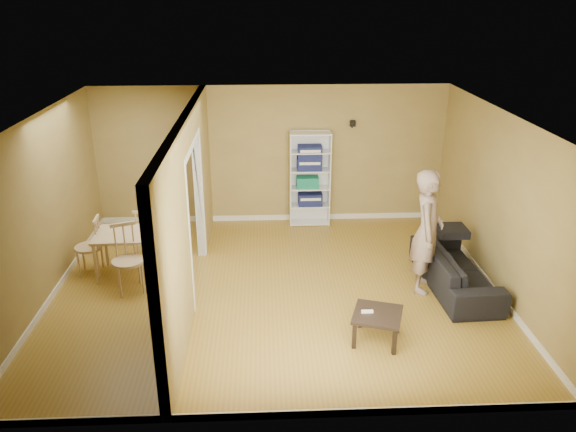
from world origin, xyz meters
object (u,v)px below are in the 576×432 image
object	(u,v)px
person	(428,221)
coffee_table	(377,317)
chair_near	(128,259)
bookshelf	(310,178)
sofa	(456,263)
chair_left	(88,246)
chair_far	(148,233)
dining_table	(133,237)

from	to	relation	value
person	coffee_table	distance (m)	1.79
chair_near	bookshelf	bearing A→B (deg)	21.33
sofa	person	size ratio (longest dim) A/B	0.94
person	chair_left	size ratio (longest dim) A/B	2.32
sofa	bookshelf	world-z (taller)	bookshelf
bookshelf	chair_left	distance (m)	4.11
sofa	chair_left	world-z (taller)	chair_left
chair_near	chair_far	distance (m)	1.11
bookshelf	dining_table	distance (m)	3.53
dining_table	chair_near	world-z (taller)	chair_near
bookshelf	chair_far	size ratio (longest dim) A/B	1.98
coffee_table	dining_table	world-z (taller)	dining_table
sofa	chair_far	size ratio (longest dim) A/B	2.26
dining_table	chair_far	xyz separation A→B (m)	(0.11, 0.57, -0.17)
coffee_table	chair_left	xyz separation A→B (m)	(-4.15, 2.05, 0.13)
sofa	person	distance (m)	0.86
sofa	chair_far	xyz separation A→B (m)	(-4.77, 1.20, 0.06)
chair_near	chair_far	xyz separation A→B (m)	(0.08, 1.11, -0.06)
person	coffee_table	size ratio (longest dim) A/B	3.67
dining_table	chair_far	world-z (taller)	chair_far
sofa	coffee_table	distance (m)	1.98
bookshelf	chair_left	world-z (taller)	bookshelf
chair_left	chair_near	xyz separation A→B (m)	(0.74, -0.61, 0.05)
coffee_table	chair_near	xyz separation A→B (m)	(-3.41, 1.44, 0.18)
dining_table	chair_near	xyz separation A→B (m)	(0.03, -0.54, -0.11)
chair_far	dining_table	bearing A→B (deg)	88.69
coffee_table	sofa	bearing A→B (deg)	43.01
dining_table	chair_near	bearing A→B (deg)	-86.65
chair_far	chair_left	bearing A→B (deg)	41.18
sofa	chair_left	xyz separation A→B (m)	(-5.59, 0.70, 0.08)
chair_left	person	bearing A→B (deg)	79.12
sofa	chair_near	world-z (taller)	chair_near
chair_left	chair_far	size ratio (longest dim) A/B	1.04
dining_table	chair_left	xyz separation A→B (m)	(-0.71, 0.07, -0.16)
person	chair_left	bearing A→B (deg)	101.34
sofa	coffee_table	size ratio (longest dim) A/B	3.44
dining_table	chair_left	bearing A→B (deg)	174.43
coffee_table	chair_far	bearing A→B (deg)	142.51
bookshelf	coffee_table	distance (m)	4.05
coffee_table	chair_far	world-z (taller)	chair_far
bookshelf	chair_near	bearing A→B (deg)	-138.57
person	sofa	bearing A→B (deg)	-67.09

